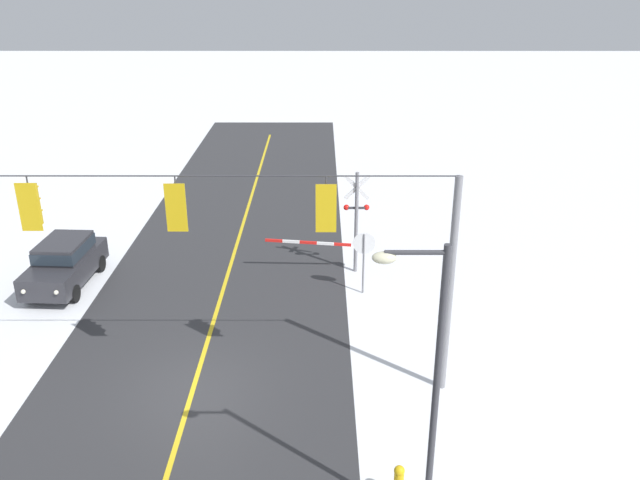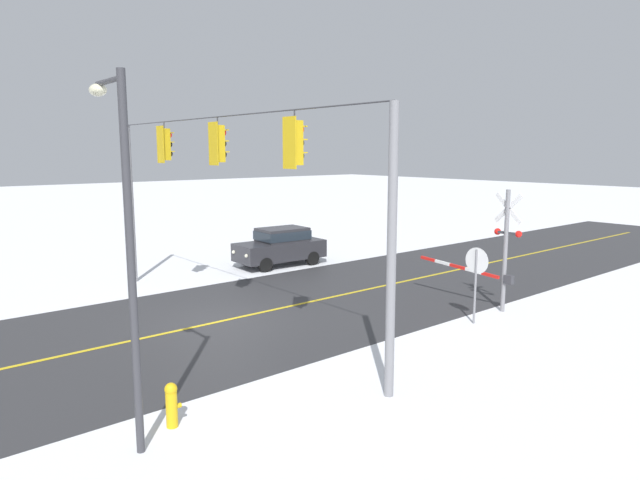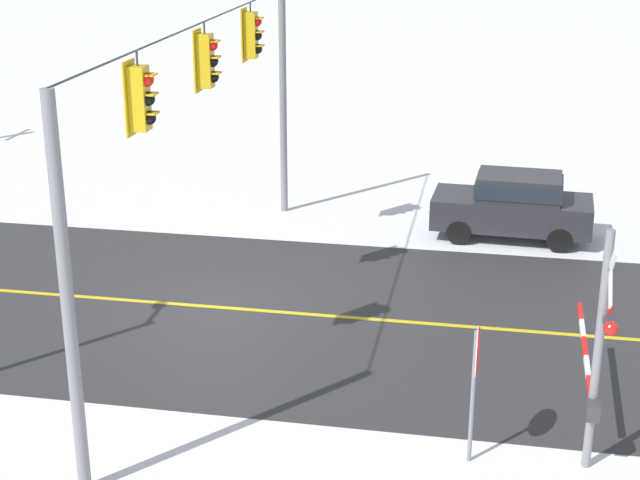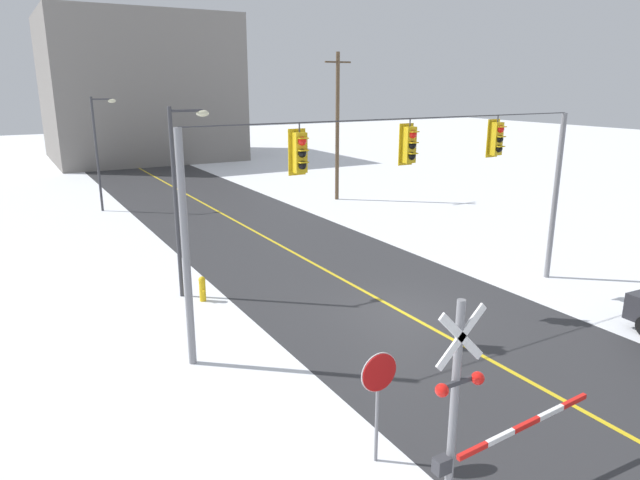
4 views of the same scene
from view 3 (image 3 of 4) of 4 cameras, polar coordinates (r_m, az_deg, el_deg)
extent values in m
plane|color=white|center=(21.55, -6.18, -3.96)|extent=(160.00, 160.00, 0.00)
cylinder|color=gray|center=(14.34, -14.61, -3.64)|extent=(0.20, 0.20, 6.20)
cylinder|color=gray|center=(27.07, -2.18, 8.00)|extent=(0.20, 0.20, 6.20)
cylinder|color=#38383D|center=(19.88, -6.85, 12.62)|extent=(14.00, 0.04, 0.04)
cylinder|color=#38383D|center=(16.43, -10.71, 10.46)|extent=(0.04, 0.04, 0.25)
cube|color=gold|center=(16.54, -10.57, 8.18)|extent=(0.34, 0.28, 1.08)
cube|color=gold|center=(16.60, -11.09, 8.19)|extent=(0.52, 0.03, 1.26)
sphere|color=red|center=(16.43, -10.14, 9.26)|extent=(0.24, 0.24, 0.24)
cube|color=gold|center=(16.39, -9.93, 9.55)|extent=(0.26, 0.16, 0.03)
sphere|color=black|center=(16.49, -10.08, 8.17)|extent=(0.24, 0.24, 0.24)
cube|color=gold|center=(16.45, -9.86, 8.46)|extent=(0.26, 0.16, 0.03)
sphere|color=black|center=(16.56, -10.01, 7.09)|extent=(0.24, 0.24, 0.24)
cube|color=gold|center=(16.51, -9.80, 7.37)|extent=(0.26, 0.16, 0.03)
cylinder|color=#38383D|center=(19.91, -6.83, 12.28)|extent=(0.04, 0.04, 0.24)
cube|color=gold|center=(20.01, -6.75, 10.41)|extent=(0.34, 0.28, 1.08)
cube|color=gold|center=(20.06, -7.19, 10.42)|extent=(0.52, 0.03, 1.26)
sphere|color=red|center=(19.92, -6.37, 11.32)|extent=(0.24, 0.24, 0.24)
cube|color=gold|center=(19.88, -6.18, 11.55)|extent=(0.26, 0.16, 0.03)
sphere|color=black|center=(19.97, -6.33, 10.41)|extent=(0.24, 0.24, 0.24)
cube|color=gold|center=(19.93, -6.14, 10.64)|extent=(0.26, 0.16, 0.03)
sphere|color=black|center=(20.02, -6.30, 9.51)|extent=(0.24, 0.24, 0.24)
cube|color=gold|center=(19.99, -6.11, 9.74)|extent=(0.26, 0.16, 0.03)
cylinder|color=#38383D|center=(23.41, -4.12, 13.50)|extent=(0.04, 0.04, 0.22)
cube|color=gold|center=(23.49, -4.08, 11.92)|extent=(0.34, 0.28, 1.08)
cube|color=gold|center=(23.53, -4.47, 11.93)|extent=(0.52, 0.03, 1.26)
sphere|color=red|center=(23.41, -3.74, 12.69)|extent=(0.24, 0.24, 0.24)
cube|color=gold|center=(23.38, -3.57, 12.89)|extent=(0.26, 0.16, 0.03)
sphere|color=black|center=(23.45, -3.72, 11.92)|extent=(0.24, 0.24, 0.24)
cube|color=gold|center=(23.42, -3.55, 12.12)|extent=(0.26, 0.16, 0.03)
sphere|color=black|center=(23.50, -3.70, 11.14)|extent=(0.24, 0.24, 0.24)
cube|color=gold|center=(23.47, -3.54, 11.34)|extent=(0.26, 0.16, 0.03)
cylinder|color=gray|center=(15.64, 8.96, -9.12)|extent=(0.07, 0.07, 2.30)
cylinder|color=#B71414|center=(15.27, 9.27, -6.50)|extent=(0.76, 0.03, 0.76)
cylinder|color=white|center=(15.27, 9.20, -6.49)|extent=(0.80, 0.02, 0.80)
cylinder|color=gray|center=(15.51, 16.01, -6.42)|extent=(0.14, 0.14, 4.00)
cube|color=white|center=(14.96, 16.70, -1.60)|extent=(0.98, 0.04, 0.98)
cube|color=white|center=(14.96, 16.70, -1.60)|extent=(0.98, 0.04, 0.98)
cube|color=#38383D|center=(15.26, 16.37, -4.40)|extent=(0.80, 0.06, 0.08)
sphere|color=red|center=(14.92, 16.72, -5.00)|extent=(0.22, 0.22, 0.22)
sphere|color=red|center=(15.62, 16.48, -3.85)|extent=(0.22, 0.22, 0.22)
cube|color=red|center=(16.35, 15.58, -8.40)|extent=(0.66, 0.08, 0.14)
cube|color=white|center=(16.91, 15.44, -7.23)|extent=(0.66, 0.08, 0.14)
cube|color=red|center=(17.49, 15.30, -6.14)|extent=(0.66, 0.08, 0.14)
cube|color=white|center=(18.06, 15.18, -5.12)|extent=(0.66, 0.08, 0.14)
cube|color=red|center=(18.64, 15.06, -4.16)|extent=(0.66, 0.08, 0.14)
cube|color=#38383D|center=(15.76, 15.75, -9.64)|extent=(0.28, 0.20, 0.28)
cube|color=#2D2D33|center=(25.93, 11.19, 1.64)|extent=(1.96, 4.18, 0.80)
cube|color=#2D2D33|center=(25.72, 11.63, 3.09)|extent=(1.60, 2.20, 0.64)
cube|color=#232D38|center=(25.72, 11.63, 3.09)|extent=(1.64, 2.29, 0.40)
sphere|color=#EFEACC|center=(25.51, 6.49, 1.72)|extent=(0.16, 0.16, 0.16)
sphere|color=#EFEACC|center=(26.60, 6.81, 2.46)|extent=(0.16, 0.16, 0.16)
cylinder|color=black|center=(25.37, 8.18, 0.46)|extent=(0.25, 0.65, 0.64)
cylinder|color=black|center=(26.88, 8.52, 1.56)|extent=(0.25, 0.65, 0.64)
cylinder|color=black|center=(25.29, 13.91, 0.00)|extent=(0.25, 0.65, 0.64)
cylinder|color=black|center=(26.80, 13.94, 1.13)|extent=(0.25, 0.65, 0.64)
camera|label=1|loc=(26.34, -46.88, 19.02)|focal=36.75mm
camera|label=2|loc=(15.30, -61.16, -3.83)|focal=31.56mm
camera|label=4|loc=(11.16, 54.21, 4.16)|focal=31.80mm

